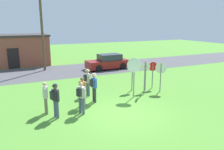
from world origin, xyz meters
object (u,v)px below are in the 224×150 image
(person_holding_notes, at_px, (55,98))
(person_on_left, at_px, (94,86))
(stop_sign_rear_right, at_px, (146,72))
(stop_sign_leaning_right, at_px, (132,71))
(stop_sign_tallest, at_px, (145,71))
(parked_car_on_street, at_px, (108,62))
(stop_sign_nearest, at_px, (153,70))
(person_in_blue, at_px, (45,96))
(stop_sign_rear_left, at_px, (134,70))
(stop_sign_leaning_left, at_px, (161,72))
(person_in_dark_shirt, at_px, (81,96))
(person_in_teal, at_px, (87,80))
(person_with_sunhat, at_px, (83,90))
(utility_pole, at_px, (42,22))

(person_holding_notes, bearing_deg, person_on_left, 27.52)
(stop_sign_rear_right, height_order, stop_sign_leaning_right, stop_sign_leaning_right)
(stop_sign_rear_right, xyz_separation_m, stop_sign_leaning_right, (-0.84, 0.37, 0.04))
(stop_sign_rear_right, relative_size, person_holding_notes, 1.14)
(stop_sign_tallest, bearing_deg, stop_sign_rear_right, 52.24)
(parked_car_on_street, xyz_separation_m, stop_sign_nearest, (0.08, -7.61, 0.60))
(person_in_blue, distance_m, person_holding_notes, 0.82)
(stop_sign_tallest, relative_size, person_holding_notes, 1.32)
(person_in_blue, bearing_deg, stop_sign_rear_left, 3.32)
(stop_sign_leaning_left, xyz_separation_m, person_on_left, (-4.85, -0.01, -0.37))
(stop_sign_leaning_right, distance_m, stop_sign_nearest, 1.66)
(stop_sign_tallest, distance_m, person_in_dark_shirt, 5.06)
(person_on_left, bearing_deg, person_in_blue, -168.83)
(parked_car_on_street, xyz_separation_m, stop_sign_leaning_left, (0.04, -8.59, 0.69))
(parked_car_on_street, height_order, stop_sign_nearest, stop_sign_nearest)
(stop_sign_nearest, bearing_deg, stop_sign_leaning_left, -92.35)
(person_in_teal, bearing_deg, stop_sign_rear_left, -31.25)
(person_in_blue, distance_m, person_on_left, 2.92)
(stop_sign_leaning_left, bearing_deg, stop_sign_tallest, 177.72)
(parked_car_on_street, relative_size, stop_sign_rear_left, 1.72)
(person_with_sunhat, xyz_separation_m, person_on_left, (0.83, 0.41, 0.06))
(parked_car_on_street, relative_size, stop_sign_leaning_right, 2.15)
(person_in_teal, xyz_separation_m, person_holding_notes, (-2.56, -2.59, 0.00))
(person_in_dark_shirt, xyz_separation_m, person_in_teal, (1.27, 2.67, 0.03))
(stop_sign_leaning_left, xyz_separation_m, person_in_blue, (-7.72, -0.58, -0.43))
(person_holding_notes, bearing_deg, person_with_sunhat, 28.10)
(stop_sign_rear_left, height_order, person_in_dark_shirt, stop_sign_rear_left)
(stop_sign_rear_right, xyz_separation_m, person_in_teal, (-4.02, 0.60, -0.32))
(stop_sign_rear_right, distance_m, person_on_left, 4.15)
(stop_sign_tallest, bearing_deg, person_in_blue, -174.45)
(person_in_dark_shirt, distance_m, person_in_blue, 1.84)
(parked_car_on_street, bearing_deg, stop_sign_nearest, -89.40)
(utility_pole, height_order, stop_sign_tallest, utility_pole)
(parked_car_on_street, distance_m, stop_sign_nearest, 7.63)
(stop_sign_leaning_left, bearing_deg, person_holding_notes, -169.85)
(stop_sign_leaning_left, height_order, person_with_sunhat, stop_sign_leaning_left)
(person_in_dark_shirt, distance_m, person_with_sunhat, 1.06)
(person_in_dark_shirt, relative_size, person_in_blue, 1.00)
(parked_car_on_street, distance_m, person_with_sunhat, 10.63)
(person_on_left, bearing_deg, person_holding_notes, -152.48)
(parked_car_on_street, distance_m, person_in_teal, 8.73)
(utility_pole, relative_size, stop_sign_leaning_right, 4.47)
(parked_car_on_street, height_order, stop_sign_tallest, stop_sign_tallest)
(person_in_dark_shirt, xyz_separation_m, person_on_left, (1.22, 1.39, 0.03))
(stop_sign_leaning_left, relative_size, person_in_dark_shirt, 1.20)
(utility_pole, height_order, person_in_blue, utility_pole)
(person_in_dark_shirt, bearing_deg, stop_sign_rear_right, 21.37)
(stop_sign_rear_left, distance_m, person_with_sunhat, 3.51)
(stop_sign_nearest, height_order, person_with_sunhat, stop_sign_nearest)
(utility_pole, height_order, stop_sign_rear_right, utility_pole)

